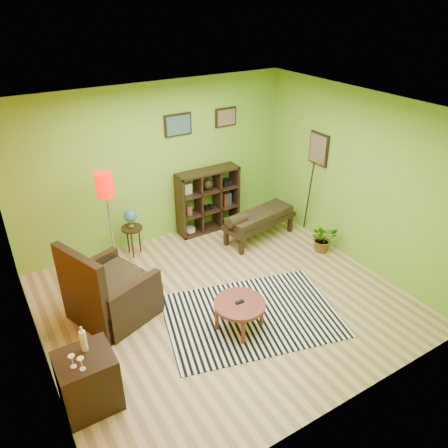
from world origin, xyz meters
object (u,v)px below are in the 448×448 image
armchair (109,295)px  cube_shelf (209,200)px  globe_table (131,221)px  potted_plant (323,241)px  bench (258,218)px  coffee_table (240,306)px  side_cabinet (88,381)px  floor_lamp (106,194)px

armchair → cube_shelf: 2.87m
globe_table → potted_plant: (2.87, -1.61, -0.46)m
armchair → globe_table: (0.87, 1.36, 0.29)m
bench → cube_shelf: bearing=125.2°
coffee_table → cube_shelf: size_ratio=0.58×
side_cabinet → floor_lamp: 2.72m
side_cabinet → potted_plant: bearing=13.7°
armchair → floor_lamp: bearing=66.5°
bench → side_cabinet: bearing=-151.3°
cube_shelf → globe_table: bearing=-175.4°
cube_shelf → potted_plant: (1.30, -1.74, -0.40)m
cube_shelf → side_cabinet: bearing=-137.8°
globe_table → cube_shelf: 1.58m
armchair → potted_plant: size_ratio=2.52×
floor_lamp → coffee_table: bearing=-64.1°
side_cabinet → floor_lamp: bearing=64.5°
side_cabinet → globe_table: bearing=60.2°
armchair → side_cabinet: (-0.67, -1.33, -0.01)m
floor_lamp → globe_table: 1.00m
globe_table → cube_shelf: cube_shelf is taller
armchair → cube_shelf: bearing=31.4°
armchair → floor_lamp: (0.40, 0.93, 1.06)m
armchair → bench: bearing=12.9°
side_cabinet → cube_shelf: cube_shelf is taller
coffee_table → cube_shelf: 2.84m
armchair → potted_plant: bearing=-3.9°
potted_plant → coffee_table: bearing=-159.0°
coffee_table → floor_lamp: floor_lamp is taller
globe_table → potted_plant: globe_table is taller
cube_shelf → potted_plant: bearing=-53.3°
floor_lamp → bench: size_ratio=1.19×
globe_table → bench: globe_table is taller
floor_lamp → side_cabinet: bearing=-115.5°
armchair → floor_lamp: size_ratio=0.72×
coffee_table → side_cabinet: bearing=-174.9°
floor_lamp → bench: (2.60, -0.24, -1.01)m
globe_table → cube_shelf: bearing=4.6°
coffee_table → globe_table: globe_table is taller
floor_lamp → bench: floor_lamp is taller
armchair → globe_table: armchair is taller
coffee_table → side_cabinet: 2.09m
floor_lamp → potted_plant: 3.75m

